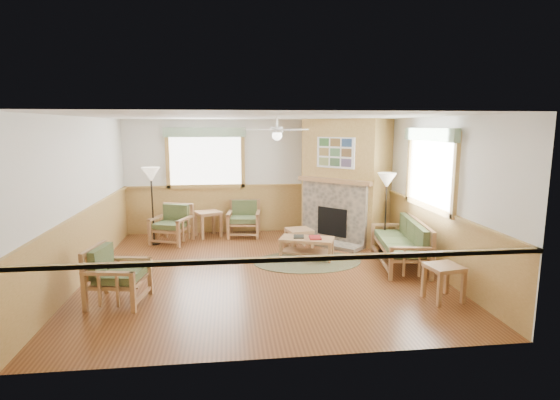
{
  "coord_description": "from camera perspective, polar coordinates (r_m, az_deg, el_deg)",
  "views": [
    {
      "loc": [
        -0.56,
        -7.45,
        2.54
      ],
      "look_at": [
        0.4,
        0.7,
        1.15
      ],
      "focal_mm": 28.0,
      "sensor_mm": 36.0,
      "label": 1
    }
  ],
  "objects": [
    {
      "name": "footstool",
      "position": [
        9.18,
        2.52,
        -5.09
      ],
      "size": [
        0.58,
        0.58,
        0.42
      ],
      "primitive_type": null,
      "rotation": [
        0.0,
        0.0,
        0.23
      ],
      "color": "#A1744B",
      "rests_on": "floor"
    },
    {
      "name": "armchair_back_left",
      "position": [
        9.87,
        -14.0,
        -3.1
      ],
      "size": [
        0.96,
        0.96,
        0.83
      ],
      "primitive_type": null,
      "rotation": [
        0.0,
        0.0,
        -0.38
      ],
      "color": "#A1744B",
      "rests_on": "floor"
    },
    {
      "name": "wall_front",
      "position": [
        4.64,
        0.41,
        -5.25
      ],
      "size": [
        6.0,
        0.02,
        2.7
      ],
      "primitive_type": "cube",
      "color": "white",
      "rests_on": "floor"
    },
    {
      "name": "ceiling",
      "position": [
        7.47,
        -2.47,
        10.83
      ],
      "size": [
        6.0,
        6.0,
        0.01
      ],
      "primitive_type": "cube",
      "color": "white",
      "rests_on": "floor"
    },
    {
      "name": "wall_left",
      "position": [
        7.93,
        -24.55,
        0.11
      ],
      "size": [
        0.02,
        6.0,
        2.7
      ],
      "primitive_type": "cube",
      "color": "white",
      "rests_on": "floor"
    },
    {
      "name": "wainscot",
      "position": [
        7.73,
        -2.35,
        -5.31
      ],
      "size": [
        6.0,
        6.0,
        1.1
      ],
      "primitive_type": null,
      "color": "#AF8847",
      "rests_on": "floor"
    },
    {
      "name": "ceiling_fan",
      "position": [
        7.8,
        -0.39,
        10.49
      ],
      "size": [
        1.59,
        1.59,
        0.36
      ],
      "primitive_type": null,
      "rotation": [
        0.0,
        0.0,
        0.35
      ],
      "color": "white",
      "rests_on": "ceiling"
    },
    {
      "name": "floor",
      "position": [
        7.89,
        -2.32,
        -9.21
      ],
      "size": [
        6.0,
        6.0,
        0.01
      ],
      "primitive_type": "cube",
      "color": "brown",
      "rests_on": "ground"
    },
    {
      "name": "floor_lamp_right",
      "position": [
        9.01,
        13.63,
        -1.67
      ],
      "size": [
        0.5,
        0.5,
        1.64
      ],
      "primitive_type": null,
      "rotation": [
        0.0,
        0.0,
        0.42
      ],
      "color": "black",
      "rests_on": "floor"
    },
    {
      "name": "book_red",
      "position": [
        8.47,
        4.61,
        -4.81
      ],
      "size": [
        0.24,
        0.32,
        0.03
      ],
      "primitive_type": "cube",
      "rotation": [
        0.0,
        0.0,
        -0.08
      ],
      "color": "maroon",
      "rests_on": "coffee_table"
    },
    {
      "name": "sofa",
      "position": [
        8.39,
        15.36,
        -5.41
      ],
      "size": [
        1.9,
        1.01,
        0.83
      ],
      "primitive_type": null,
      "rotation": [
        0.0,
        0.0,
        -1.72
      ],
      "color": "#A1744B",
      "rests_on": "floor"
    },
    {
      "name": "window_right",
      "position": [
        8.06,
        19.43,
        9.0
      ],
      "size": [
        0.16,
        1.9,
        1.5
      ],
      "primitive_type": null,
      "color": "white",
      "rests_on": "wall_right"
    },
    {
      "name": "floor_lamp_left",
      "position": [
        9.8,
        -16.32,
        -0.74
      ],
      "size": [
        0.51,
        0.51,
        1.69
      ],
      "primitive_type": null,
      "rotation": [
        0.0,
        0.0,
        0.42
      ],
      "color": "black",
      "rests_on": "floor"
    },
    {
      "name": "wall_back",
      "position": [
        10.53,
        -3.63,
        3.11
      ],
      "size": [
        6.0,
        0.02,
        2.7
      ],
      "primitive_type": "cube",
      "color": "white",
      "rests_on": "floor"
    },
    {
      "name": "coffee_table",
      "position": [
        8.55,
        3.53,
        -6.28
      ],
      "size": [
        1.13,
        0.83,
        0.41
      ],
      "primitive_type": null,
      "rotation": [
        0.0,
        0.0,
        -0.35
      ],
      "color": "#A1744B",
      "rests_on": "floor"
    },
    {
      "name": "window_back",
      "position": [
        10.43,
        -9.81,
        9.42
      ],
      "size": [
        1.9,
        0.16,
        1.5
      ],
      "primitive_type": null,
      "color": "white",
      "rests_on": "wall_back"
    },
    {
      "name": "end_table_chairs",
      "position": [
        10.26,
        -9.38,
        -3.12
      ],
      "size": [
        0.7,
        0.69,
        0.6
      ],
      "primitive_type": null,
      "rotation": [
        0.0,
        0.0,
        0.43
      ],
      "color": "#A1744B",
      "rests_on": "floor"
    },
    {
      "name": "fireplace",
      "position": [
        9.92,
        8.6,
        2.62
      ],
      "size": [
        3.11,
        3.11,
        2.7
      ],
      "primitive_type": null,
      "rotation": [
        0.0,
        0.0,
        -0.79
      ],
      "color": "#AF8847",
      "rests_on": "floor"
    },
    {
      "name": "book_dark",
      "position": [
        8.53,
        2.46,
        -4.71
      ],
      "size": [
        0.24,
        0.3,
        0.03
      ],
      "primitive_type": "cube",
      "rotation": [
        0.0,
        0.0,
        -0.15
      ],
      "color": "#272821",
      "rests_on": "coffee_table"
    },
    {
      "name": "braided_rug",
      "position": [
        8.37,
        3.6,
        -8.03
      ],
      "size": [
        2.6,
        2.6,
        0.01
      ],
      "primitive_type": "cylinder",
      "rotation": [
        0.0,
        0.0,
        -0.34
      ],
      "color": "#4C492F",
      "rests_on": "floor"
    },
    {
      "name": "armchair_left",
      "position": [
        6.81,
        -20.36,
        -9.16
      ],
      "size": [
        0.86,
        0.86,
        0.84
      ],
      "primitive_type": null,
      "rotation": [
        0.0,
        0.0,
        1.4
      ],
      "color": "#A1744B",
      "rests_on": "floor"
    },
    {
      "name": "wall_right",
      "position": [
        8.34,
        18.63,
        0.9
      ],
      "size": [
        0.02,
        6.0,
        2.7
      ],
      "primitive_type": "cube",
      "color": "white",
      "rests_on": "floor"
    },
    {
      "name": "armchair_back_right",
      "position": [
        10.23,
        -4.75,
        -2.45
      ],
      "size": [
        0.81,
        0.81,
        0.82
      ],
      "primitive_type": null,
      "rotation": [
        0.0,
        0.0,
        -0.12
      ],
      "color": "#A1744B",
      "rests_on": "floor"
    },
    {
      "name": "end_table_sofa",
      "position": [
        6.97,
        20.55,
        -10.07
      ],
      "size": [
        0.55,
        0.53,
        0.53
      ],
      "primitive_type": null,
      "rotation": [
        0.0,
        0.0,
        0.17
      ],
      "color": "#A1744B",
      "rests_on": "floor"
    }
  ]
}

